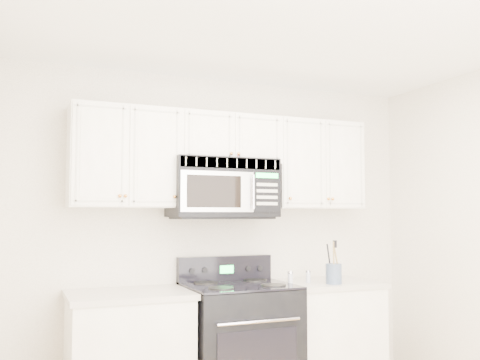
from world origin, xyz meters
TOP-DOWN VIEW (x-y plane):
  - room at (0.00, 0.00)m, footprint 3.51×3.51m
  - base_cabinet_right at (0.80, 1.44)m, footprint 0.86×0.65m
  - range at (0.04, 1.41)m, footprint 0.80×0.73m
  - upper_cabinets at (0.00, 1.58)m, footprint 2.44×0.37m
  - microwave at (-0.05, 1.54)m, footprint 0.83×0.46m
  - utensil_crock at (0.79, 1.25)m, footprint 0.13×0.13m
  - shaker_salt at (0.45, 1.35)m, footprint 0.04×0.04m
  - shaker_pepper at (0.64, 1.39)m, footprint 0.04×0.04m

SIDE VIEW (x-z plane):
  - base_cabinet_right at x=0.80m, z-range -0.03..0.89m
  - range at x=0.04m, z-range -0.08..1.05m
  - shaker_pepper at x=0.64m, z-range 0.92..1.02m
  - shaker_salt at x=0.45m, z-range 0.92..1.02m
  - utensil_crock at x=0.79m, z-range 0.84..1.17m
  - room at x=0.00m, z-range 0.00..2.60m
  - microwave at x=-0.05m, z-range 1.45..1.91m
  - upper_cabinets at x=0.00m, z-range 1.56..2.31m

